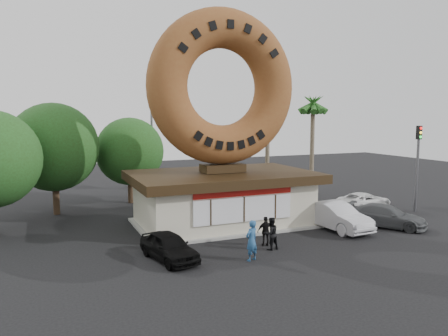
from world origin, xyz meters
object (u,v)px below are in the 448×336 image
giant_donut (223,87)px  car_white (364,201)px  car_silver (335,216)px  person_left (252,240)px  person_center (271,234)px  donut_shop (223,196)px  car_black (169,246)px  car_grey (386,216)px  street_lamp (154,144)px  person_right (266,231)px  traffic_signal (418,157)px

giant_donut → car_white: bearing=0.6°
giant_donut → car_silver: giant_donut is taller
person_left → person_center: (1.66, 1.12, -0.14)m
giant_donut → car_silver: 10.31m
donut_shop → person_left: bearing=-101.7°
car_black → car_white: car_black is taller
giant_donut → donut_shop: bearing=-90.0°
person_left → car_grey: size_ratio=0.42×
giant_donut → car_silver: (5.73, -3.80, -7.68)m
car_grey → car_white: car_grey is taller
giant_donut → person_left: bearing=-101.7°
giant_donut → person_center: bearing=-87.8°
street_lamp → car_black: (-3.13, -15.33, -3.83)m
giant_donut → car_black: giant_donut is taller
street_lamp → person_right: size_ratio=5.14×
person_right → car_black: 5.28m
traffic_signal → car_silver: bearing=-167.8°
person_left → person_right: bearing=-156.2°
street_lamp → car_white: bearing=-37.1°
giant_donut → traffic_signal: bearing=-8.2°
traffic_signal → person_right: traffic_signal is taller
person_right → car_black: person_right is taller
car_silver → donut_shop: bearing=141.0°
person_center → car_grey: person_center is taller
donut_shop → person_right: 5.21m
donut_shop → street_lamp: (-1.86, 10.02, 2.72)m
street_lamp → car_white: (13.09, -9.89, -3.88)m
street_lamp → car_grey: size_ratio=1.73×
donut_shop → person_left: (-1.43, -6.90, -0.80)m
car_black → car_grey: size_ratio=0.83×
car_white → car_black: bearing=99.7°
traffic_signal → giant_donut: bearing=171.8°
person_left → person_right: size_ratio=1.24×
person_center → car_silver: size_ratio=0.34×
traffic_signal → car_silver: size_ratio=1.24×
person_right → street_lamp: bearing=-68.0°
donut_shop → car_silver: size_ratio=2.29×
person_left → person_center: bearing=-168.1°
person_center → person_left: bearing=25.4°
donut_shop → traffic_signal: (14.00, -1.99, 2.10)m
donut_shop → person_right: size_ratio=7.19×
person_center → car_grey: size_ratio=0.36×
person_right → car_white: 12.13m
giant_donut → person_right: bearing=-86.7°
donut_shop → car_black: size_ratio=2.91×
person_right → car_grey: size_ratio=0.34×
traffic_signal → car_black: bearing=-170.1°
person_right → car_white: person_right is taller
donut_shop → car_white: 11.30m
donut_shop → car_silver: donut_shop is taller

